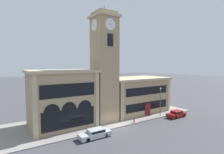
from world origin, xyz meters
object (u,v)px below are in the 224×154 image
parked_car_mid (176,114)px  parked_car_near (95,133)px  fire_hydrant (134,120)px  street_lamp (160,98)px

parked_car_mid → parked_car_near: bearing=-0.1°
parked_car_near → fire_hydrant: (8.93, 1.76, -0.12)m
fire_hydrant → street_lamp: bearing=0.5°
parked_car_near → street_lamp: (15.92, 1.82, 3.36)m
street_lamp → fire_hydrant: 7.80m
street_lamp → parked_car_near: bearing=-173.5°
parked_car_mid → fire_hydrant: parked_car_mid is taller
parked_car_mid → fire_hydrant: (-9.81, 1.76, -0.14)m
parked_car_mid → street_lamp: bearing=-33.0°
street_lamp → fire_hydrant: (-6.99, -0.06, -3.48)m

